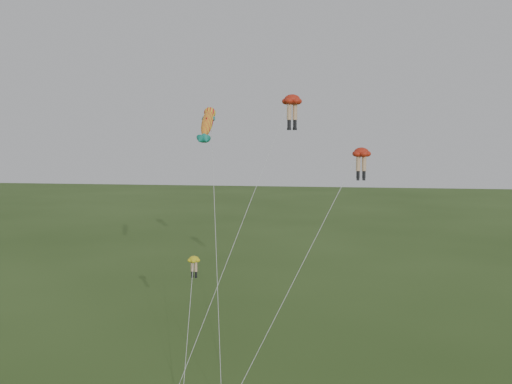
# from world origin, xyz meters

# --- Properties ---
(legs_kite_red_high) EXTENTS (7.16, 13.99, 19.12)m
(legs_kite_red_high) POSITION_xyz_m (3.39, 10.72, 18.28)
(legs_kite_red_high) COLOR red
(legs_kite_red_high) RESTS_ON ground
(legs_kite_red_mid) EXTENTS (8.35, 8.77, 15.07)m
(legs_kite_red_mid) POSITION_xyz_m (8.51, 4.86, 14.27)
(legs_kite_red_mid) COLOR red
(legs_kite_red_mid) RESTS_ON ground
(legs_kite_yellow) EXTENTS (1.24, 6.03, 7.83)m
(legs_kite_yellow) POSITION_xyz_m (-2.32, 2.08, 7.07)
(legs_kite_yellow) COLOR yellow
(legs_kite_yellow) RESTS_ON ground
(fish_kite) EXTENTS (3.38, 10.41, 18.24)m
(fish_kite) POSITION_xyz_m (-2.13, 5.72, 16.75)
(fish_kite) COLOR yellow
(fish_kite) RESTS_ON ground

